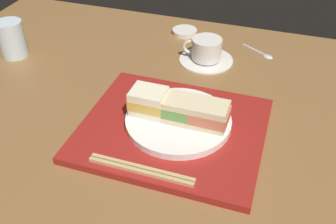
% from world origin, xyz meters
% --- Properties ---
extents(ground_plane, '(1.40, 1.00, 0.03)m').
position_xyz_m(ground_plane, '(0.00, 0.00, -0.01)').
color(ground_plane, brown).
extents(serving_tray, '(0.37, 0.32, 0.02)m').
position_xyz_m(serving_tray, '(0.03, -0.04, 0.01)').
color(serving_tray, maroon).
rests_on(serving_tray, ground_plane).
extents(sandwich_plate, '(0.22, 0.22, 0.01)m').
position_xyz_m(sandwich_plate, '(0.03, -0.03, 0.02)').
color(sandwich_plate, white).
rests_on(sandwich_plate, serving_tray).
extents(sandwich_near, '(0.07, 0.06, 0.05)m').
position_xyz_m(sandwich_near, '(-0.03, -0.03, 0.06)').
color(sandwich_near, '#EFE5C1').
rests_on(sandwich_near, sandwich_plate).
extents(sandwich_middle, '(0.07, 0.06, 0.05)m').
position_xyz_m(sandwich_middle, '(0.03, -0.03, 0.05)').
color(sandwich_middle, beige).
rests_on(sandwich_middle, sandwich_plate).
extents(sandwich_far, '(0.08, 0.06, 0.05)m').
position_xyz_m(sandwich_far, '(0.10, -0.03, 0.05)').
color(sandwich_far, beige).
rests_on(sandwich_far, sandwich_plate).
extents(chopsticks_pair, '(0.20, 0.02, 0.01)m').
position_xyz_m(chopsticks_pair, '(0.01, -0.18, 0.02)').
color(chopsticks_pair, tan).
rests_on(chopsticks_pair, serving_tray).
extents(coffee_cup, '(0.14, 0.14, 0.06)m').
position_xyz_m(coffee_cup, '(0.02, 0.26, 0.03)').
color(coffee_cup, silver).
rests_on(coffee_cup, ground_plane).
extents(drinking_glass, '(0.07, 0.07, 0.10)m').
position_xyz_m(drinking_glass, '(-0.48, 0.13, 0.05)').
color(drinking_glass, silver).
rests_on(drinking_glass, ground_plane).
extents(small_sauce_dish, '(0.07, 0.07, 0.01)m').
position_xyz_m(small_sauce_dish, '(-0.08, 0.40, 0.01)').
color(small_sauce_dish, silver).
rests_on(small_sauce_dish, ground_plane).
extents(teaspoon, '(0.09, 0.06, 0.01)m').
position_xyz_m(teaspoon, '(0.16, 0.34, 0.00)').
color(teaspoon, silver).
rests_on(teaspoon, ground_plane).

